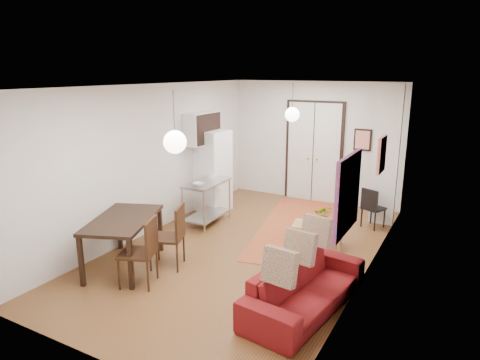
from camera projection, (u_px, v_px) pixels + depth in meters
The scene contains 27 objects.
floor at pixel (247, 249), 7.75m from camera, with size 7.00×7.00×0.00m, color brown.
ceiling at pixel (248, 86), 7.03m from camera, with size 4.20×7.00×0.02m, color white.
wall_back at pixel (315, 142), 10.36m from camera, with size 4.20×0.02×2.90m, color silver.
wall_front at pixel (89, 239), 4.42m from camera, with size 4.20×0.02×2.90m, color silver.
wall_left at pixel (153, 159), 8.37m from camera, with size 0.02×7.00×2.90m, color silver.
wall_right at pixel (371, 187), 6.41m from camera, with size 0.02×7.00×2.90m, color silver.
double_doors at pixel (313, 153), 10.39m from camera, with size 1.44×0.06×2.50m, color silver.
stub_partition at pixel (386, 156), 8.69m from camera, with size 0.50×0.10×2.90m, color silver.
wall_cabinet at pixel (202, 128), 9.45m from camera, with size 0.35×1.00×0.70m, color white.
painting_popart at pixel (348, 194), 5.31m from camera, with size 0.05×1.00×1.00m, color red.
painting_abstract at pixel (382, 155), 7.02m from camera, with size 0.05×0.50×0.60m, color beige.
poster_back at pixel (363, 140), 9.76m from camera, with size 0.40×0.03×0.50m, color red.
print_left at pixel (209, 123), 9.93m from camera, with size 0.03×0.44×0.54m, color #98693F.
pendant_back at pixel (292, 114), 8.89m from camera, with size 0.30×0.30×0.80m.
pendant_front at pixel (175, 142), 5.49m from camera, with size 0.30×0.30×0.80m.
kilim_rug at pixel (298, 227), 8.82m from camera, with size 1.45×3.86×0.01m, color #AF5B2B.
sofa at pixel (306, 287), 5.76m from camera, with size 0.84×2.14×0.63m, color maroon.
coffee_table at pixel (318, 228), 7.83m from camera, with size 0.98×0.67×0.40m.
potted_plant at pixel (324, 216), 7.72m from camera, with size 0.30×0.35×0.39m, color #295C2D.
kitchen_counter at pixel (207, 197), 8.94m from camera, with size 0.65×1.20×0.90m.
bowl at pixel (198, 184), 8.60m from camera, with size 0.21×0.21×0.05m, color silver.
soap_bottle at pixel (211, 175), 9.07m from camera, with size 0.09×0.08×0.19m, color #5096AD.
fridge at pixel (213, 171), 9.72m from camera, with size 0.65×0.65×1.85m, color white.
dining_table at pixel (123, 224), 6.88m from camera, with size 1.37×1.74×0.85m.
dining_chair_near at pixel (171, 229), 7.02m from camera, with size 0.64×0.78×1.05m.
dining_chair_far at pixel (142, 244), 6.43m from camera, with size 0.64×0.78×1.05m.
black_side_chair at pixel (375, 204), 8.78m from camera, with size 0.50×0.51×0.84m.
Camera 1 is at (3.35, -6.37, 3.15)m, focal length 32.00 mm.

